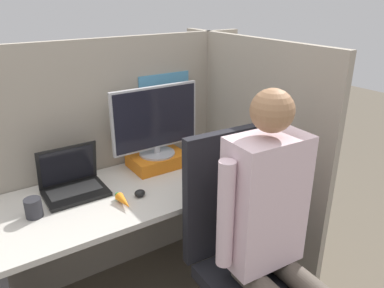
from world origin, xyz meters
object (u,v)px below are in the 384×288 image
(paper_box, at_px, (157,160))
(carrot_toy, at_px, (124,201))
(office_chair, at_px, (242,249))
(stapler, at_px, (225,162))
(laptop, at_px, (73,184))
(person, at_px, (273,227))
(monitor, at_px, (156,121))
(pen_cup, at_px, (33,208))

(paper_box, relative_size, carrot_toy, 2.17)
(paper_box, xyz_separation_m, office_chair, (0.05, -0.74, -0.21))
(stapler, bearing_deg, office_chair, -119.67)
(laptop, bearing_deg, person, -55.70)
(laptop, height_order, office_chair, office_chair)
(office_chair, bearing_deg, stapler, 60.33)
(monitor, bearing_deg, stapler, -32.11)
(carrot_toy, height_order, office_chair, office_chair)
(monitor, height_order, person, person)
(monitor, xyz_separation_m, carrot_toy, (-0.36, -0.31, -0.26))
(paper_box, height_order, laptop, laptop)
(office_chair, xyz_separation_m, pen_cup, (-0.81, 0.57, 0.21))
(laptop, height_order, pen_cup, laptop)
(carrot_toy, bearing_deg, person, -54.62)
(paper_box, height_order, person, person)
(stapler, bearing_deg, pen_cup, 177.49)
(monitor, height_order, laptop, monitor)
(stapler, distance_m, person, 0.75)
(monitor, xyz_separation_m, office_chair, (0.05, -0.74, -0.45))
(office_chair, bearing_deg, pen_cup, 144.86)
(stapler, bearing_deg, paper_box, 148.22)
(pen_cup, bearing_deg, stapler, -2.51)
(laptop, distance_m, pen_cup, 0.26)
(monitor, relative_size, pen_cup, 5.83)
(stapler, xyz_separation_m, pen_cup, (-1.10, 0.05, 0.03))
(laptop, bearing_deg, stapler, -11.18)
(pen_cup, bearing_deg, laptop, 28.84)
(carrot_toy, bearing_deg, stapler, 7.63)
(person, bearing_deg, carrot_toy, 125.38)
(office_chair, xyz_separation_m, person, (0.01, -0.17, 0.22))
(paper_box, distance_m, monitor, 0.25)
(stapler, relative_size, carrot_toy, 0.85)
(monitor, height_order, stapler, monitor)
(monitor, xyz_separation_m, person, (0.06, -0.91, -0.23))
(pen_cup, bearing_deg, monitor, 12.79)
(pen_cup, bearing_deg, paper_box, 12.59)
(stapler, distance_m, carrot_toy, 0.72)
(carrot_toy, bearing_deg, pen_cup, 159.94)
(monitor, height_order, pen_cup, monitor)
(stapler, height_order, carrot_toy, carrot_toy)
(person, bearing_deg, stapler, 67.48)
(monitor, distance_m, stapler, 0.49)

